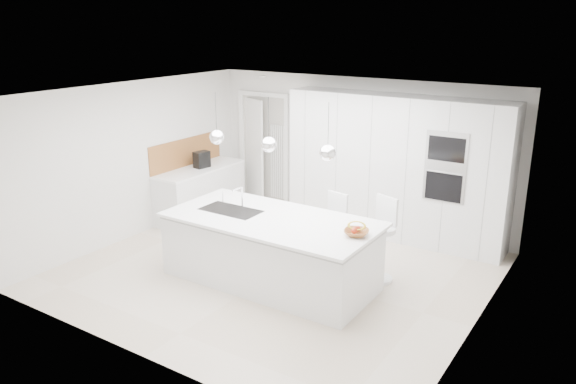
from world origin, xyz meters
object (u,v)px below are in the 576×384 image
Objects in this scene: fruit_bowl at (356,233)px; bar_stool_left at (333,231)px; island_base at (270,252)px; espresso_machine at (202,160)px; bar_stool_right at (381,241)px.

bar_stool_left is (-0.76, 0.81, -0.40)m from fruit_bowl.
bar_stool_left is (0.46, 0.90, 0.10)m from island_base.
island_base is 2.63× the size of bar_stool_left.
fruit_bowl is (1.22, 0.09, 0.51)m from island_base.
fruit_bowl is 0.28× the size of bar_stool_left.
fruit_bowl is 1.05× the size of espresso_machine.
bar_stool_right is (0.01, 0.75, -0.36)m from fruit_bowl.
bar_stool_left is at bearing 133.12° from fruit_bowl.
bar_stool_right is at bearing 4.95° from bar_stool_left.
espresso_machine is 3.11m from bar_stool_left.
bar_stool_right is (3.76, -0.72, -0.47)m from espresso_machine.
bar_stool_right reaches higher than island_base.
island_base is 9.72× the size of espresso_machine.
bar_stool_left is 0.93× the size of bar_stool_right.
island_base is at bearing -127.02° from bar_stool_right.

